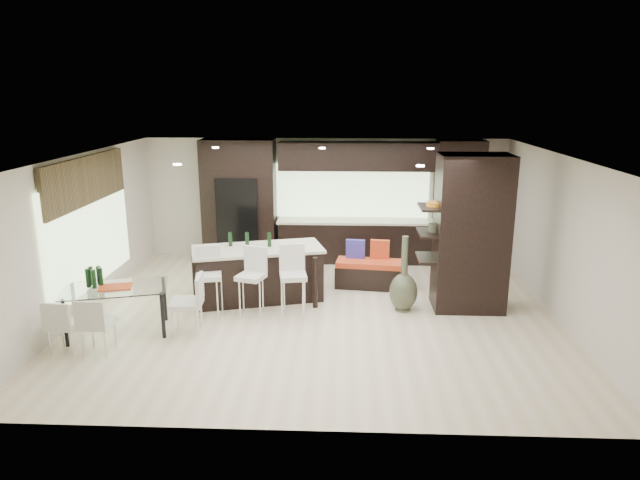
{
  "coord_description": "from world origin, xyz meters",
  "views": [
    {
      "loc": [
        0.43,
        -9.16,
        3.72
      ],
      "look_at": [
        0.0,
        0.6,
        1.15
      ],
      "focal_mm": 32.0,
      "sensor_mm": 36.0,
      "label": 1
    }
  ],
  "objects_px": {
    "stool_mid": "(251,289)",
    "chair_end": "(187,307)",
    "stool_left": "(209,288)",
    "chair_far": "(65,328)",
    "bench": "(372,274)",
    "kitchen_island": "(258,273)",
    "stool_right": "(293,289)",
    "floor_vase": "(404,274)",
    "chair_near": "(98,327)",
    "dining_table": "(118,310)"
  },
  "relations": [
    {
      "from": "floor_vase",
      "to": "dining_table",
      "type": "distance_m",
      "value": 4.73
    },
    {
      "from": "chair_end",
      "to": "bench",
      "type": "bearing_deg",
      "value": -56.58
    },
    {
      "from": "chair_far",
      "to": "dining_table",
      "type": "bearing_deg",
      "value": 60.79
    },
    {
      "from": "kitchen_island",
      "to": "chair_far",
      "type": "distance_m",
      "value": 3.41
    },
    {
      "from": "stool_mid",
      "to": "chair_near",
      "type": "xyz_separation_m",
      "value": [
        -1.99,
        -1.55,
        -0.07
      ]
    },
    {
      "from": "stool_left",
      "to": "floor_vase",
      "type": "distance_m",
      "value": 3.33
    },
    {
      "from": "stool_left",
      "to": "chair_far",
      "type": "bearing_deg",
      "value": -151.05
    },
    {
      "from": "floor_vase",
      "to": "chair_near",
      "type": "xyz_separation_m",
      "value": [
        -4.58,
        -1.89,
        -0.26
      ]
    },
    {
      "from": "kitchen_island",
      "to": "floor_vase",
      "type": "height_order",
      "value": "floor_vase"
    },
    {
      "from": "stool_mid",
      "to": "dining_table",
      "type": "bearing_deg",
      "value": -139.44
    },
    {
      "from": "chair_far",
      "to": "kitchen_island",
      "type": "bearing_deg",
      "value": 48.13
    },
    {
      "from": "stool_left",
      "to": "stool_mid",
      "type": "relative_size",
      "value": 1.0
    },
    {
      "from": "stool_left",
      "to": "dining_table",
      "type": "xyz_separation_m",
      "value": [
        -1.27,
        -0.81,
        -0.1
      ]
    },
    {
      "from": "floor_vase",
      "to": "chair_far",
      "type": "height_order",
      "value": "floor_vase"
    },
    {
      "from": "kitchen_island",
      "to": "bench",
      "type": "xyz_separation_m",
      "value": [
        2.1,
        0.73,
        -0.22
      ]
    },
    {
      "from": "stool_left",
      "to": "stool_right",
      "type": "bearing_deg",
      "value": -12.41
    },
    {
      "from": "kitchen_island",
      "to": "dining_table",
      "type": "xyz_separation_m",
      "value": [
        -1.99,
        -1.62,
        -0.11
      ]
    },
    {
      "from": "dining_table",
      "to": "chair_far",
      "type": "distance_m",
      "value": 0.88
    },
    {
      "from": "stool_mid",
      "to": "chair_end",
      "type": "xyz_separation_m",
      "value": [
        -0.88,
        -0.81,
        -0.03
      ]
    },
    {
      "from": "stool_right",
      "to": "chair_far",
      "type": "distance_m",
      "value": 3.54
    },
    {
      "from": "stool_right",
      "to": "kitchen_island",
      "type": "bearing_deg",
      "value": 121.42
    },
    {
      "from": "stool_left",
      "to": "dining_table",
      "type": "relative_size",
      "value": 0.61
    },
    {
      "from": "kitchen_island",
      "to": "stool_right",
      "type": "xyz_separation_m",
      "value": [
        0.71,
        -0.82,
        0.01
      ]
    },
    {
      "from": "floor_vase",
      "to": "chair_near",
      "type": "height_order",
      "value": "floor_vase"
    },
    {
      "from": "bench",
      "to": "chair_far",
      "type": "height_order",
      "value": "chair_far"
    },
    {
      "from": "stool_left",
      "to": "chair_end",
      "type": "bearing_deg",
      "value": -114.06
    },
    {
      "from": "stool_right",
      "to": "chair_far",
      "type": "height_order",
      "value": "stool_right"
    },
    {
      "from": "stool_left",
      "to": "kitchen_island",
      "type": "bearing_deg",
      "value": 36.48
    },
    {
      "from": "bench",
      "to": "dining_table",
      "type": "relative_size",
      "value": 0.88
    },
    {
      "from": "stool_mid",
      "to": "floor_vase",
      "type": "bearing_deg",
      "value": 25.95
    },
    {
      "from": "stool_mid",
      "to": "stool_right",
      "type": "distance_m",
      "value": 0.71
    },
    {
      "from": "stool_left",
      "to": "chair_end",
      "type": "distance_m",
      "value": 0.83
    },
    {
      "from": "chair_far",
      "to": "stool_left",
      "type": "bearing_deg",
      "value": 45.75
    },
    {
      "from": "stool_right",
      "to": "dining_table",
      "type": "bearing_deg",
      "value": -173.23
    },
    {
      "from": "stool_mid",
      "to": "bench",
      "type": "relative_size",
      "value": 0.69
    },
    {
      "from": "chair_far",
      "to": "stool_mid",
      "type": "bearing_deg",
      "value": 36.48
    },
    {
      "from": "stool_right",
      "to": "bench",
      "type": "distance_m",
      "value": 2.09
    },
    {
      "from": "chair_end",
      "to": "chair_near",
      "type": "bearing_deg",
      "value": 119.13
    },
    {
      "from": "stool_mid",
      "to": "floor_vase",
      "type": "distance_m",
      "value": 2.63
    },
    {
      "from": "stool_right",
      "to": "stool_mid",
      "type": "bearing_deg",
      "value": 169.63
    },
    {
      "from": "chair_end",
      "to": "stool_left",
      "type": "bearing_deg",
      "value": -16.66
    },
    {
      "from": "stool_left",
      "to": "bench",
      "type": "relative_size",
      "value": 0.69
    },
    {
      "from": "stool_mid",
      "to": "chair_end",
      "type": "relative_size",
      "value": 1.07
    },
    {
      "from": "stool_right",
      "to": "dining_table",
      "type": "height_order",
      "value": "stool_right"
    },
    {
      "from": "stool_right",
      "to": "dining_table",
      "type": "xyz_separation_m",
      "value": [
        -2.7,
        -0.8,
        -0.12
      ]
    },
    {
      "from": "chair_near",
      "to": "chair_end",
      "type": "distance_m",
      "value": 1.33
    },
    {
      "from": "stool_right",
      "to": "chair_near",
      "type": "relative_size",
      "value": 1.21
    },
    {
      "from": "stool_left",
      "to": "stool_right",
      "type": "relative_size",
      "value": 0.97
    },
    {
      "from": "kitchen_island",
      "to": "stool_mid",
      "type": "height_order",
      "value": "kitchen_island"
    },
    {
      "from": "kitchen_island",
      "to": "stool_right",
      "type": "relative_size",
      "value": 2.37
    }
  ]
}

